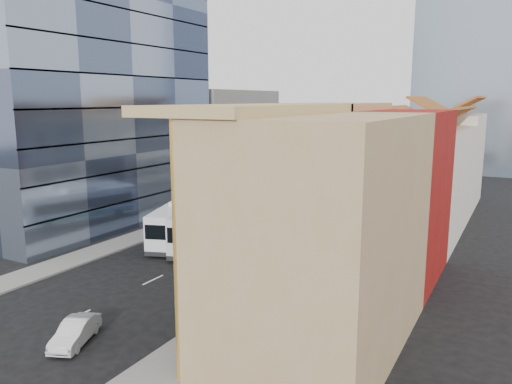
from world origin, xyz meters
The scene contains 14 objects.
ground centered at (0.00, 0.00, 0.00)m, with size 200.00×200.00×0.00m, color black.
sidewalk_right centered at (8.50, 22.00, 0.07)m, with size 3.00×90.00×0.15m, color slate.
sidewalk_left centered at (-8.50, 22.00, 0.07)m, with size 3.00×90.00×0.15m, color slate.
shophouse_tan centered at (14.00, 5.00, 6.00)m, with size 8.00×14.00×12.00m, color tan.
shophouse_red centered at (14.00, 17.00, 6.00)m, with size 8.00×10.00×12.00m, color maroon.
shophouse_cream_near centered at (14.00, 26.50, 5.00)m, with size 8.00×9.00×10.00m, color white.
shophouse_cream_mid centered at (14.00, 35.50, 5.00)m, with size 8.00×9.00×10.00m, color white.
shophouse_cream_far centered at (14.00, 46.00, 5.50)m, with size 8.00×12.00×11.00m, color white.
office_tower centered at (-17.00, 19.00, 15.00)m, with size 12.00×26.00×30.00m, color #3F4B65.
office_block_far centered at (-16.00, 42.00, 7.00)m, with size 10.00×18.00×14.00m, color gray.
bus_left_near centered at (-2.00, 17.58, 1.98)m, with size 2.89×12.36×3.96m, color silver, non-canonical shape.
bus_left_far centered at (-4.38, 17.53, 1.93)m, with size 2.81×12.02×3.85m, color white, non-canonical shape.
bus_right centered at (4.38, 23.22, 1.53)m, with size 2.23×9.52×3.05m, color white, non-canonical shape.
sedan_right centered at (2.58, -1.32, 0.63)m, with size 1.33×3.82×1.26m, color silver.
Camera 1 is at (22.75, -18.36, 12.75)m, focal length 35.00 mm.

